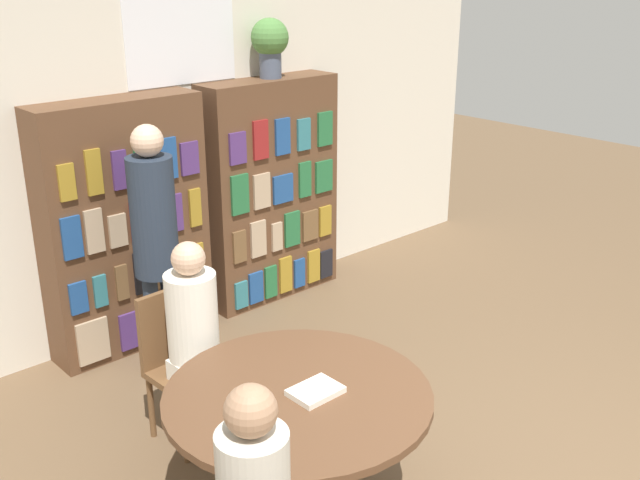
{
  "coord_description": "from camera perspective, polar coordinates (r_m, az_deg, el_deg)",
  "views": [
    {
      "loc": [
        -2.96,
        -1.23,
        2.65
      ],
      "look_at": [
        -0.09,
        1.91,
        1.05
      ],
      "focal_mm": 42.0,
      "sensor_mm": 36.0,
      "label": 1
    }
  ],
  "objects": [
    {
      "name": "wall_back",
      "position": [
        5.7,
        -10.3,
        8.72
      ],
      "size": [
        6.4,
        0.07,
        3.0
      ],
      "color": "beige",
      "rests_on": "ground_plane"
    },
    {
      "name": "bookshelf_left",
      "position": [
        5.39,
        -14.57,
        0.9
      ],
      "size": [
        1.18,
        0.34,
        1.79
      ],
      "color": "brown",
      "rests_on": "ground_plane"
    },
    {
      "name": "bookshelf_right",
      "position": [
        6.06,
        -3.76,
        3.72
      ],
      "size": [
        1.18,
        0.34,
        1.79
      ],
      "color": "brown",
      "rests_on": "ground_plane"
    },
    {
      "name": "flower_vase",
      "position": [
        5.85,
        -3.84,
        14.78
      ],
      "size": [
        0.29,
        0.29,
        0.45
      ],
      "color": "#475166",
      "rests_on": "bookshelf_right"
    },
    {
      "name": "reading_table",
      "position": [
        3.71,
        -1.69,
        -12.89
      ],
      "size": [
        1.3,
        1.3,
        0.71
      ],
      "color": "brown",
      "rests_on": "ground_plane"
    },
    {
      "name": "chair_left_side",
      "position": [
        4.44,
        -10.52,
        -8.8
      ],
      "size": [
        0.42,
        0.42,
        0.89
      ],
      "rotation": [
        0.0,
        0.0,
        -3.1
      ],
      "color": "brown",
      "rests_on": "ground_plane"
    },
    {
      "name": "seated_reader_left",
      "position": [
        4.21,
        -9.34,
        -7.08
      ],
      "size": [
        0.3,
        0.39,
        1.25
      ],
      "rotation": [
        0.0,
        0.0,
        -3.1
      ],
      "color": "silver",
      "rests_on": "ground_plane"
    },
    {
      "name": "librarian_standing",
      "position": [
        4.89,
        -12.53,
        0.97
      ],
      "size": [
        0.29,
        0.56,
        1.71
      ],
      "color": "#232D3D",
      "rests_on": "ground_plane"
    },
    {
      "name": "open_book_on_table",
      "position": [
        3.63,
        -0.35,
        -11.44
      ],
      "size": [
        0.24,
        0.18,
        0.03
      ],
      "color": "silver",
      "rests_on": "reading_table"
    }
  ]
}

